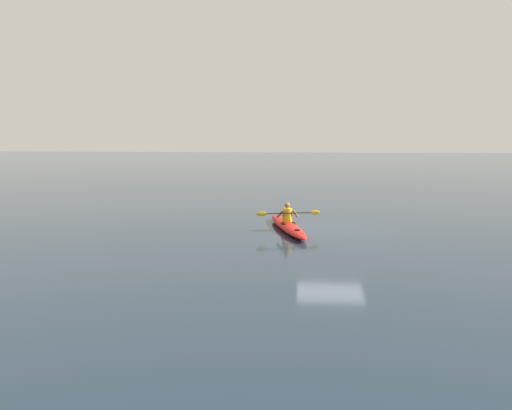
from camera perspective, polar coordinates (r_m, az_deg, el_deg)
name	(u,v)px	position (r m, az deg, el deg)	size (l,w,h in m)	color
ground_plane	(331,228)	(20.69, 7.87, -2.45)	(160.00, 160.00, 0.00)	#1E2D3D
kayak	(288,226)	(20.09, 3.33, -2.23)	(1.89, 5.12, 0.31)	red
kayaker	(287,214)	(20.07, 3.30, -0.93)	(2.33, 0.70, 0.72)	yellow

